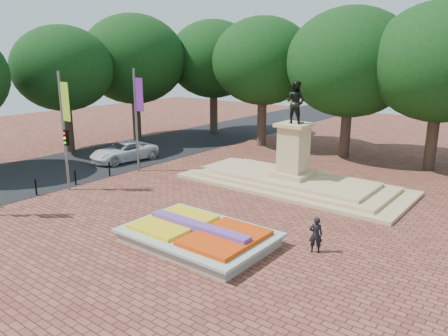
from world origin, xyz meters
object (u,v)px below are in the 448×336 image
at_px(flower_bed, 199,235).
at_px(monument, 293,172).
at_px(pedestrian, 316,235).
at_px(van, 124,152).

height_order(flower_bed, monument, monument).
relative_size(monument, pedestrian, 9.11).
bearing_deg(monument, flower_bed, -84.13).
distance_m(monument, pedestrian, 9.39).
relative_size(van, pedestrian, 3.36).
xyz_separation_m(van, pedestrian, (18.65, -5.49, 0.05)).
height_order(flower_bed, van, van).
height_order(flower_bed, pedestrian, pedestrian).
bearing_deg(flower_bed, monument, 95.87).
height_order(van, pedestrian, pedestrian).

